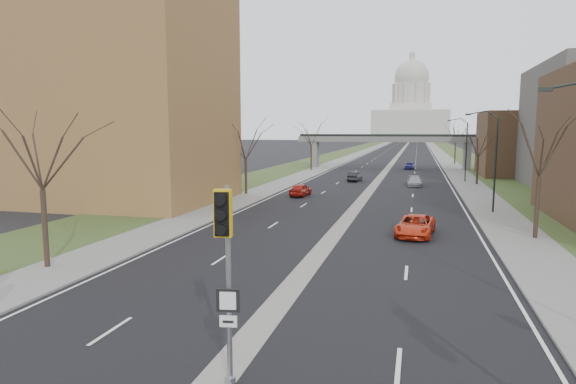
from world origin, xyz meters
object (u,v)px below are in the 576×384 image
at_px(car_right_far, 410,165).
at_px(car_right_mid, 414,181).
at_px(car_right_near, 415,225).
at_px(signal_pole_median, 226,251).
at_px(car_left_near, 301,190).
at_px(car_left_far, 355,176).

bearing_deg(car_right_far, car_right_mid, -83.44).
bearing_deg(car_right_far, car_right_near, -84.31).
distance_m(signal_pole_median, car_left_near, 39.92).
distance_m(car_left_near, car_left_far, 17.45).
distance_m(car_right_near, car_right_far, 58.25).
xyz_separation_m(car_left_far, car_right_far, (7.12, 23.76, 0.04)).
relative_size(car_right_near, car_right_mid, 1.17).
distance_m(signal_pole_median, car_right_mid, 52.40).
relative_size(car_left_near, car_right_mid, 0.95).
bearing_deg(car_left_far, car_right_mid, 158.29).
distance_m(car_left_near, car_right_mid, 17.66).
height_order(car_right_near, car_right_mid, car_right_near).
bearing_deg(signal_pole_median, car_right_near, 67.37).
height_order(signal_pole_median, car_left_far, signal_pole_median).
relative_size(car_right_mid, car_right_far, 1.02).
bearing_deg(car_right_mid, car_right_near, -91.91).
height_order(car_left_far, car_right_far, car_right_far).
bearing_deg(car_right_far, signal_pole_median, -88.15).
xyz_separation_m(car_left_near, car_right_far, (10.89, 40.80, 0.02)).
height_order(signal_pole_median, car_right_mid, signal_pole_median).
bearing_deg(signal_pole_median, car_right_mid, 74.99).
relative_size(signal_pole_median, car_right_far, 1.35).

